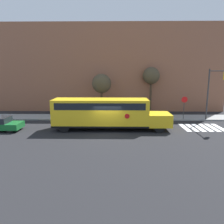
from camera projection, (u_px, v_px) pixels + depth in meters
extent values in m
plane|color=black|center=(108.00, 132.00, 20.39)|extent=(60.00, 60.00, 0.00)
cube|color=gray|center=(110.00, 117.00, 26.76)|extent=(44.00, 3.00, 0.15)
cube|color=#935B42|center=(111.00, 68.00, 32.05)|extent=(32.00, 4.00, 12.20)
cube|color=white|center=(185.00, 127.00, 22.22)|extent=(0.50, 3.20, 0.01)
cube|color=white|center=(192.00, 127.00, 22.20)|extent=(0.50, 3.20, 0.01)
cube|color=white|center=(198.00, 127.00, 22.19)|extent=(0.50, 3.20, 0.01)
cube|color=white|center=(205.00, 127.00, 22.18)|extent=(0.50, 3.20, 0.01)
cube|color=white|center=(212.00, 127.00, 22.17)|extent=(0.50, 3.20, 0.01)
cube|color=white|center=(219.00, 127.00, 22.16)|extent=(0.50, 3.20, 0.01)
cube|color=yellow|center=(101.00, 112.00, 21.13)|extent=(9.09, 2.50, 2.55)
cube|color=yellow|center=(159.00, 119.00, 21.16)|extent=(2.19, 2.50, 1.18)
cube|color=black|center=(101.00, 124.00, 21.35)|extent=(9.09, 2.54, 0.16)
cube|color=black|center=(101.00, 105.00, 20.99)|extent=(8.36, 2.53, 0.64)
cylinder|color=red|center=(127.00, 116.00, 19.84)|extent=(0.44, 0.02, 0.44)
cylinder|color=black|center=(155.00, 122.00, 22.32)|extent=(1.00, 0.30, 1.00)
cylinder|color=black|center=(160.00, 127.00, 20.19)|extent=(1.00, 0.30, 1.00)
cylinder|color=black|center=(69.00, 122.00, 22.47)|extent=(1.00, 0.30, 1.00)
cylinder|color=black|center=(64.00, 127.00, 20.35)|extent=(1.00, 0.30, 1.00)
cube|color=#196B2D|center=(0.00, 125.00, 20.95)|extent=(4.11, 1.88, 0.56)
cylinder|color=black|center=(18.00, 125.00, 21.77)|extent=(0.64, 0.22, 0.64)
cylinder|color=black|center=(10.00, 130.00, 20.16)|extent=(0.64, 0.22, 0.64)
cylinder|color=#38383A|center=(184.00, 110.00, 25.29)|extent=(0.07, 0.07, 2.47)
cylinder|color=red|center=(185.00, 100.00, 25.03)|extent=(0.69, 0.03, 0.69)
cylinder|color=#38383A|center=(208.00, 95.00, 24.87)|extent=(0.16, 0.16, 5.91)
cylinder|color=#38383A|center=(217.00, 71.00, 22.51)|extent=(0.10, 3.80, 0.10)
cylinder|color=#423323|center=(150.00, 97.00, 30.00)|extent=(0.27, 0.27, 4.37)
sphere|color=#4C422D|center=(151.00, 76.00, 29.47)|extent=(2.29, 2.29, 2.29)
cylinder|color=#423323|center=(102.00, 102.00, 28.67)|extent=(0.29, 0.29, 3.32)
sphere|color=#4C422D|center=(102.00, 84.00, 28.23)|extent=(2.50, 2.50, 2.50)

